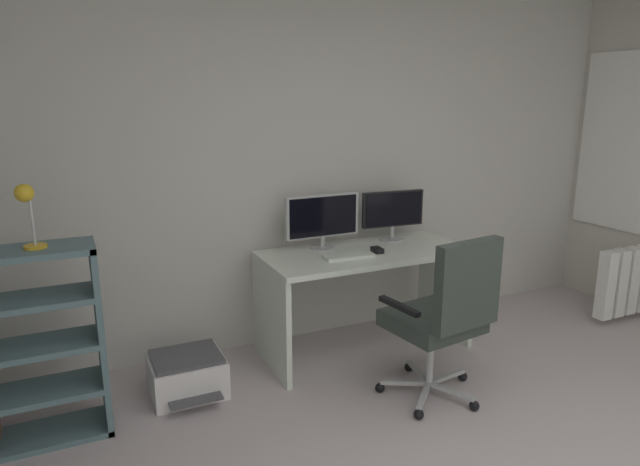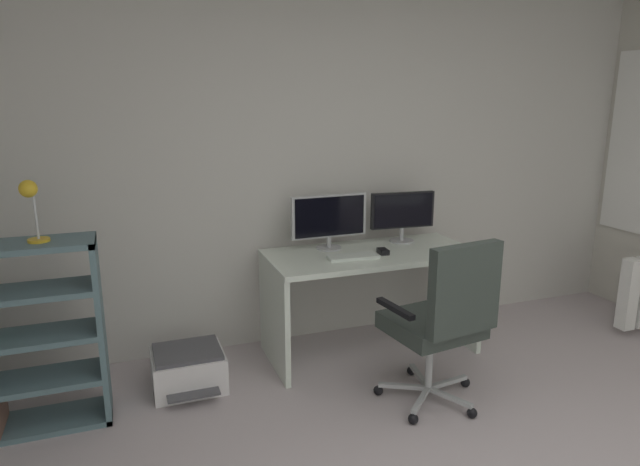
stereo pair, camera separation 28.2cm
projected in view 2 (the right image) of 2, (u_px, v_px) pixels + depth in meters
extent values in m
cube|color=beige|center=(323.00, 163.00, 4.08)|extent=(5.30, 0.10, 2.64)
cube|color=silver|center=(371.00, 254.00, 3.86)|extent=(1.46, 0.67, 0.04)
cube|color=silver|center=(274.00, 318.00, 3.71)|extent=(0.04, 0.65, 0.71)
cube|color=silver|center=(456.00, 293.00, 4.18)|extent=(0.04, 0.65, 0.71)
cylinder|color=#B2B5B7|center=(329.00, 248.00, 3.93)|extent=(0.18, 0.18, 0.01)
cylinder|color=#B2B5B7|center=(329.00, 241.00, 3.92)|extent=(0.03, 0.03, 0.09)
cube|color=#B7BABC|center=(329.00, 216.00, 3.88)|extent=(0.55, 0.05, 0.30)
cube|color=black|center=(330.00, 217.00, 3.86)|extent=(0.52, 0.01, 0.28)
cylinder|color=#B2B5B7|center=(401.00, 241.00, 4.13)|extent=(0.18, 0.18, 0.01)
cylinder|color=#B2B5B7|center=(402.00, 233.00, 4.11)|extent=(0.03, 0.03, 0.11)
cube|color=black|center=(402.00, 210.00, 4.07)|extent=(0.49, 0.07, 0.26)
cube|color=black|center=(404.00, 211.00, 4.05)|extent=(0.45, 0.04, 0.24)
cube|color=silver|center=(353.00, 257.00, 3.70)|extent=(0.35, 0.15, 0.02)
cube|color=black|center=(383.00, 251.00, 3.80)|extent=(0.07, 0.10, 0.03)
cube|color=#B7BABC|center=(447.00, 382.00, 3.44)|extent=(0.30, 0.07, 0.02)
sphere|color=black|center=(465.00, 382.00, 3.51)|extent=(0.06, 0.06, 0.06)
cube|color=#B7BABC|center=(420.00, 376.00, 3.51)|extent=(0.08, 0.30, 0.02)
sphere|color=black|center=(412.00, 371.00, 3.66)|extent=(0.06, 0.06, 0.06)
cube|color=#B7BABC|center=(403.00, 386.00, 3.39)|extent=(0.28, 0.17, 0.02)
sphere|color=black|center=(378.00, 390.00, 3.42)|extent=(0.06, 0.06, 0.06)
cube|color=#B7BABC|center=(421.00, 400.00, 3.24)|extent=(0.24, 0.23, 0.02)
sphere|color=black|center=(413.00, 419.00, 3.12)|extent=(0.06, 0.06, 0.06)
cube|color=#B7BABC|center=(450.00, 397.00, 3.27)|extent=(0.16, 0.28, 0.02)
sphere|color=black|center=(472.00, 413.00, 3.17)|extent=(0.06, 0.06, 0.06)
cylinder|color=#B7BABC|center=(429.00, 361.00, 3.32)|extent=(0.04, 0.04, 0.36)
cube|color=#343D38|center=(431.00, 325.00, 3.27)|extent=(0.55, 0.52, 0.10)
cube|color=#343D38|center=(465.00, 290.00, 2.97)|extent=(0.46, 0.13, 0.50)
cube|color=black|center=(395.00, 309.00, 3.11)|extent=(0.08, 0.32, 0.03)
cube|color=black|center=(467.00, 293.00, 3.35)|extent=(0.08, 0.32, 0.03)
cube|color=slate|center=(101.00, 329.00, 3.11)|extent=(0.03, 0.31, 1.06)
cube|color=slate|center=(7.00, 247.00, 2.85)|extent=(0.85, 0.31, 0.03)
cube|color=slate|center=(32.00, 424.00, 3.09)|extent=(0.85, 0.31, 0.03)
cube|color=slate|center=(26.00, 382.00, 3.03)|extent=(0.78, 0.31, 0.03)
cube|color=slate|center=(20.00, 339.00, 2.97)|extent=(0.78, 0.31, 0.03)
cube|color=slate|center=(14.00, 294.00, 2.91)|extent=(0.78, 0.31, 0.03)
cube|color=#81594A|center=(0.00, 415.00, 3.02)|extent=(0.03, 0.28, 0.15)
cylinder|color=gold|center=(39.00, 240.00, 2.89)|extent=(0.11, 0.11, 0.02)
cylinder|color=silver|center=(36.00, 216.00, 2.86)|extent=(0.01, 0.01, 0.24)
sphere|color=gold|center=(28.00, 189.00, 2.82)|extent=(0.09, 0.09, 0.09)
cube|color=white|center=(188.00, 370.00, 3.49)|extent=(0.44, 0.38, 0.23)
cube|color=#4C4C51|center=(187.00, 352.00, 3.46)|extent=(0.40, 0.35, 0.02)
cube|color=#4C4C51|center=(194.00, 395.00, 3.29)|extent=(0.31, 0.10, 0.01)
cube|color=white|center=(629.00, 294.00, 4.20)|extent=(0.11, 0.10, 0.56)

